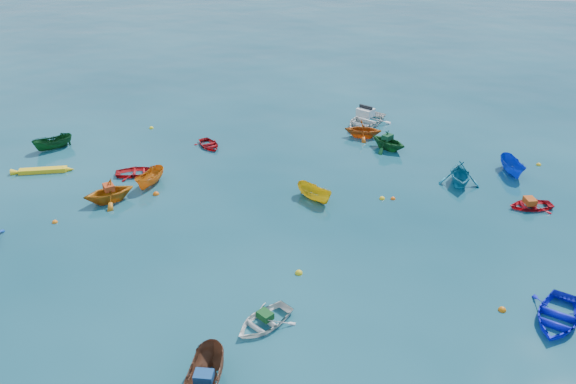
# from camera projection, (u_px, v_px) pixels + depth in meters

# --- Properties ---
(ground) EXTENTS (160.00, 160.00, 0.00)m
(ground) POSITION_uv_depth(u_px,v_px,m) (277.00, 243.00, 29.79)
(ground) COLOR #093445
(ground) RESTS_ON ground
(dinghy_white_near) EXTENTS (3.37, 3.51, 0.59)m
(dinghy_white_near) POSITION_uv_depth(u_px,v_px,m) (264.00, 325.00, 24.16)
(dinghy_white_near) COLOR silver
(dinghy_white_near) RESTS_ON ground
(dinghy_blue_se) EXTENTS (3.83, 4.28, 0.73)m
(dinghy_blue_se) POSITION_uv_depth(u_px,v_px,m) (556.00, 321.00, 24.39)
(dinghy_blue_se) COLOR #1118D4
(dinghy_blue_se) RESTS_ON ground
(dinghy_orange_w) EXTENTS (3.87, 3.79, 1.55)m
(dinghy_orange_w) POSITION_uv_depth(u_px,v_px,m) (110.00, 201.00, 33.77)
(dinghy_orange_w) COLOR #C36C12
(dinghy_orange_w) RESTS_ON ground
(sampan_yellow_mid) EXTENTS (2.70, 2.49, 1.03)m
(sampan_yellow_mid) POSITION_uv_depth(u_px,v_px,m) (314.00, 200.00, 33.96)
(sampan_yellow_mid) COLOR gold
(sampan_yellow_mid) RESTS_ON ground
(dinghy_cyan_se) EXTENTS (2.65, 3.06, 1.57)m
(dinghy_cyan_se) POSITION_uv_depth(u_px,v_px,m) (458.00, 183.00, 35.84)
(dinghy_cyan_se) COLOR teal
(dinghy_cyan_se) RESTS_ON ground
(dinghy_red_nw) EXTENTS (3.21, 2.71, 0.57)m
(dinghy_red_nw) POSITION_uv_depth(u_px,v_px,m) (137.00, 174.00, 37.00)
(dinghy_red_nw) COLOR #B10E13
(dinghy_red_nw) RESTS_ON ground
(sampan_orange_n) EXTENTS (1.64, 2.90, 1.06)m
(sampan_orange_n) POSITION_uv_depth(u_px,v_px,m) (151.00, 185.00, 35.67)
(sampan_orange_n) COLOR orange
(sampan_orange_n) RESTS_ON ground
(dinghy_green_n) EXTENTS (3.70, 3.63, 1.47)m
(dinghy_green_n) POSITION_uv_depth(u_px,v_px,m) (388.00, 149.00, 40.63)
(dinghy_green_n) COLOR #135521
(dinghy_green_n) RESTS_ON ground
(dinghy_red_ne) EXTENTS (2.89, 2.33, 0.53)m
(dinghy_red_ne) POSITION_uv_depth(u_px,v_px,m) (530.00, 207.00, 33.12)
(dinghy_red_ne) COLOR red
(dinghy_red_ne) RESTS_ON ground
(sampan_blue_far) EXTENTS (1.51, 3.05, 1.13)m
(sampan_blue_far) POSITION_uv_depth(u_px,v_px,m) (511.00, 173.00, 37.13)
(sampan_blue_far) COLOR #0F37C6
(sampan_blue_far) RESTS_ON ground
(dinghy_red_far) EXTENTS (2.90, 3.03, 0.51)m
(dinghy_red_far) POSITION_uv_depth(u_px,v_px,m) (209.00, 147.00, 41.03)
(dinghy_red_far) COLOR #A60D12
(dinghy_red_far) RESTS_ON ground
(dinghy_orange_far) EXTENTS (2.89, 2.53, 1.45)m
(dinghy_orange_far) POSITION_uv_depth(u_px,v_px,m) (363.00, 137.00, 42.62)
(dinghy_orange_far) COLOR #B85111
(dinghy_orange_far) RESTS_ON ground
(sampan_green_far) EXTENTS (2.75, 2.72, 1.09)m
(sampan_green_far) POSITION_uv_depth(u_px,v_px,m) (54.00, 149.00, 40.65)
(sampan_green_far) COLOR #0F421A
(sampan_green_far) RESTS_ON ground
(kayak_yellow) EXTENTS (3.75, 1.48, 0.37)m
(kayak_yellow) POSITION_uv_depth(u_px,v_px,m) (43.00, 172.00, 37.28)
(kayak_yellow) COLOR yellow
(kayak_yellow) RESTS_ON ground
(motorboat_white) EXTENTS (5.04, 5.44, 1.52)m
(motorboat_white) POSITION_uv_depth(u_px,v_px,m) (365.00, 125.00, 44.86)
(motorboat_white) COLOR silver
(motorboat_white) RESTS_ON ground
(tarp_green_a) EXTENTS (0.81, 0.78, 0.31)m
(tarp_green_a) POSITION_uv_depth(u_px,v_px,m) (265.00, 315.00, 24.01)
(tarp_green_a) COLOR #134D1C
(tarp_green_a) RESTS_ON dinghy_white_near
(tarp_blue_a) EXTENTS (0.71, 0.54, 0.34)m
(tarp_blue_a) POSITION_uv_depth(u_px,v_px,m) (204.00, 376.00, 20.52)
(tarp_blue_a) COLOR navy
(tarp_blue_a) RESTS_ON sampan_brown_mid
(tarp_orange_a) EXTENTS (0.89, 0.93, 0.36)m
(tarp_orange_a) POSITION_uv_depth(u_px,v_px,m) (109.00, 187.00, 33.34)
(tarp_orange_a) COLOR #CB3E14
(tarp_orange_a) RESTS_ON dinghy_orange_w
(tarp_green_b) EXTENTS (0.89, 0.92, 0.36)m
(tarp_green_b) POSITION_uv_depth(u_px,v_px,m) (388.00, 137.00, 40.26)
(tarp_green_b) COLOR #104122
(tarp_green_b) RESTS_ON dinghy_green_n
(tarp_orange_b) EXTENTS (0.71, 0.85, 0.36)m
(tarp_orange_b) POSITION_uv_depth(u_px,v_px,m) (530.00, 201.00, 32.90)
(tarp_orange_b) COLOR #BB4613
(tarp_orange_b) RESTS_ON dinghy_red_ne
(buoy_or_a) EXTENTS (0.32, 0.32, 0.32)m
(buoy_or_a) POSITION_uv_depth(u_px,v_px,m) (55.00, 223.00, 31.61)
(buoy_or_a) COLOR orange
(buoy_or_a) RESTS_ON ground
(buoy_ye_a) EXTENTS (0.38, 0.38, 0.38)m
(buoy_ye_a) POSITION_uv_depth(u_px,v_px,m) (299.00, 273.00, 27.40)
(buoy_ye_a) COLOR gold
(buoy_ye_a) RESTS_ON ground
(buoy_or_b) EXTENTS (0.35, 0.35, 0.35)m
(buoy_or_b) POSITION_uv_depth(u_px,v_px,m) (502.00, 310.00, 24.98)
(buoy_or_b) COLOR #D3680B
(buoy_or_b) RESTS_ON ground
(buoy_ye_b) EXTENTS (0.33, 0.33, 0.33)m
(buoy_ye_b) POSITION_uv_depth(u_px,v_px,m) (37.00, 170.00, 37.53)
(buoy_ye_b) COLOR gold
(buoy_ye_b) RESTS_ON ground
(buoy_or_c) EXTENTS (0.39, 0.39, 0.39)m
(buoy_or_c) POSITION_uv_depth(u_px,v_px,m) (156.00, 195.00, 34.54)
(buoy_or_c) COLOR #E35F0C
(buoy_or_c) RESTS_ON ground
(buoy_ye_c) EXTENTS (0.34, 0.34, 0.34)m
(buoy_ye_c) POSITION_uv_depth(u_px,v_px,m) (382.00, 199.00, 34.04)
(buoy_ye_c) COLOR yellow
(buoy_ye_c) RESTS_ON ground
(buoy_or_d) EXTENTS (0.30, 0.30, 0.30)m
(buoy_or_d) POSITION_uv_depth(u_px,v_px,m) (393.00, 199.00, 34.03)
(buoy_or_d) COLOR #FF5E0D
(buoy_or_d) RESTS_ON ground
(buoy_ye_d) EXTENTS (0.34, 0.34, 0.34)m
(buoy_ye_d) POSITION_uv_depth(u_px,v_px,m) (151.00, 128.00, 44.19)
(buoy_ye_d) COLOR yellow
(buoy_ye_d) RESTS_ON ground
(buoy_or_e) EXTENTS (0.37, 0.37, 0.37)m
(buoy_or_e) POSITION_uv_depth(u_px,v_px,m) (369.00, 123.00, 45.28)
(buoy_or_e) COLOR #F1500D
(buoy_or_e) RESTS_ON ground
(buoy_ye_e) EXTENTS (0.33, 0.33, 0.33)m
(buoy_ye_e) POSITION_uv_depth(u_px,v_px,m) (539.00, 165.00, 38.25)
(buoy_ye_e) COLOR yellow
(buoy_ye_e) RESTS_ON ground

